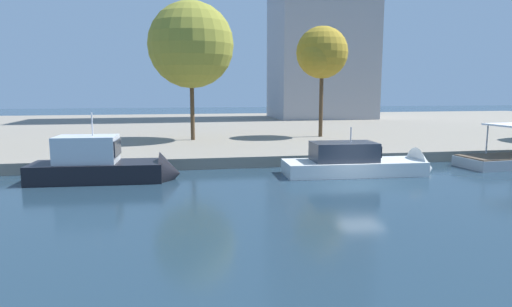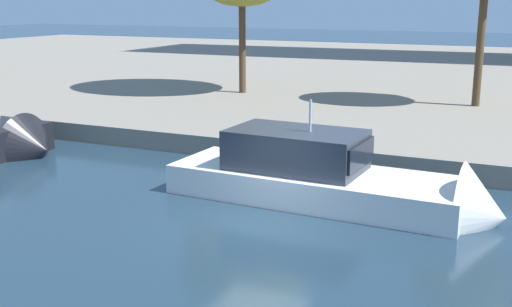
# 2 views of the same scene
# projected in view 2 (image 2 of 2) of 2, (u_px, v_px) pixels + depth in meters

# --- Properties ---
(ground_plane) EXTENTS (220.00, 220.00, 0.00)m
(ground_plane) POSITION_uv_depth(u_px,v_px,m) (256.00, 226.00, 17.18)
(ground_plane) COLOR #1E3342
(dock_promenade) EXTENTS (120.00, 55.00, 0.78)m
(dock_promenade) POSITION_uv_depth(u_px,v_px,m) (447.00, 77.00, 46.96)
(dock_promenade) COLOR gray
(dock_promenade) RESTS_ON ground_plane
(motor_yacht_2) EXTENTS (10.03, 3.33, 4.21)m
(motor_yacht_2) POSITION_uv_depth(u_px,v_px,m) (338.00, 185.00, 18.98)
(motor_yacht_2) COLOR silver
(motor_yacht_2) RESTS_ON ground_plane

